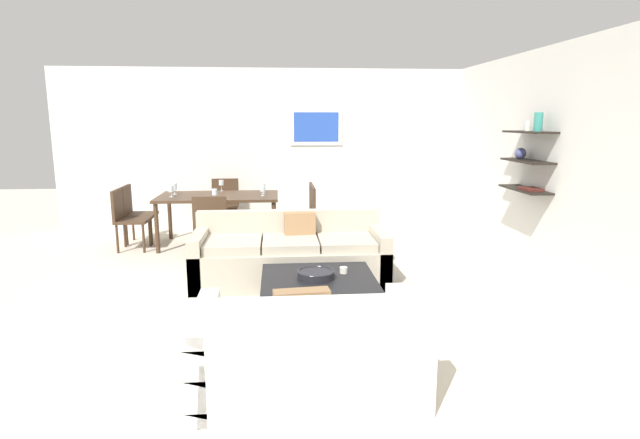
# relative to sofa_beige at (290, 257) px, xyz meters

# --- Properties ---
(ground_plane) EXTENTS (18.00, 18.00, 0.00)m
(ground_plane) POSITION_rel_sofa_beige_xyz_m (0.05, -0.34, -0.29)
(ground_plane) COLOR beige
(back_wall_unit) EXTENTS (8.40, 0.09, 2.70)m
(back_wall_unit) POSITION_rel_sofa_beige_xyz_m (0.35, 3.19, 1.06)
(back_wall_unit) COLOR silver
(back_wall_unit) RESTS_ON ground
(right_wall_shelf_unit) EXTENTS (0.34, 8.20, 2.70)m
(right_wall_shelf_unit) POSITION_rel_sofa_beige_xyz_m (3.08, 0.27, 1.06)
(right_wall_shelf_unit) COLOR silver
(right_wall_shelf_unit) RESTS_ON ground
(sofa_beige) EXTENTS (2.19, 0.90, 0.78)m
(sofa_beige) POSITION_rel_sofa_beige_xyz_m (0.00, 0.00, 0.00)
(sofa_beige) COLOR #B2A893
(sofa_beige) RESTS_ON ground
(loveseat_white) EXTENTS (1.55, 0.90, 0.78)m
(loveseat_white) POSITION_rel_sofa_beige_xyz_m (0.05, -2.48, 0.00)
(loveseat_white) COLOR white
(loveseat_white) RESTS_ON ground
(coffee_table) EXTENTS (1.07, 1.02, 0.38)m
(coffee_table) POSITION_rel_sofa_beige_xyz_m (0.24, -1.10, -0.10)
(coffee_table) COLOR black
(coffee_table) RESTS_ON ground
(decorative_bowl) EXTENTS (0.36, 0.36, 0.07)m
(decorative_bowl) POSITION_rel_sofa_beige_xyz_m (0.21, -1.12, 0.13)
(decorative_bowl) COLOR black
(decorative_bowl) RESTS_ON coffee_table
(candle_jar) EXTENTS (0.08, 0.08, 0.06)m
(candle_jar) POSITION_rel_sofa_beige_xyz_m (0.49, -0.99, 0.12)
(candle_jar) COLOR silver
(candle_jar) RESTS_ON coffee_table
(dining_table) EXTENTS (1.75, 1.02, 0.75)m
(dining_table) POSITION_rel_sofa_beige_xyz_m (-1.01, 1.88, 0.39)
(dining_table) COLOR #422D1E
(dining_table) RESTS_ON ground
(dining_chair_right_near) EXTENTS (0.44, 0.44, 0.88)m
(dining_chair_right_near) POSITION_rel_sofa_beige_xyz_m (0.27, 1.65, 0.21)
(dining_chair_right_near) COLOR #422D1E
(dining_chair_right_near) RESTS_ON ground
(dining_chair_left_near) EXTENTS (0.44, 0.44, 0.88)m
(dining_chair_left_near) POSITION_rel_sofa_beige_xyz_m (-2.29, 1.65, 0.21)
(dining_chair_left_near) COLOR #422D1E
(dining_chair_left_near) RESTS_ON ground
(dining_chair_head) EXTENTS (0.44, 0.44, 0.88)m
(dining_chair_head) POSITION_rel_sofa_beige_xyz_m (-1.01, 2.79, 0.21)
(dining_chair_head) COLOR #422D1E
(dining_chair_head) RESTS_ON ground
(dining_chair_left_far) EXTENTS (0.44, 0.44, 0.88)m
(dining_chair_left_far) POSITION_rel_sofa_beige_xyz_m (-2.29, 2.11, 0.21)
(dining_chair_left_far) COLOR #422D1E
(dining_chair_left_far) RESTS_ON ground
(dining_chair_foot) EXTENTS (0.44, 0.44, 0.88)m
(dining_chair_foot) POSITION_rel_sofa_beige_xyz_m (-1.01, 0.96, 0.21)
(dining_chair_foot) COLOR #422D1E
(dining_chair_foot) RESTS_ON ground
(dining_chair_right_far) EXTENTS (0.44, 0.44, 0.88)m
(dining_chair_right_far) POSITION_rel_sofa_beige_xyz_m (0.27, 2.11, 0.21)
(dining_chair_right_far) COLOR #422D1E
(dining_chair_right_far) RESTS_ON ground
(wine_glass_right_near) EXTENTS (0.08, 0.08, 0.14)m
(wine_glass_right_near) POSITION_rel_sofa_beige_xyz_m (-0.35, 1.75, 0.56)
(wine_glass_right_near) COLOR silver
(wine_glass_right_near) RESTS_ON dining_table
(wine_glass_head) EXTENTS (0.07, 0.07, 0.17)m
(wine_glass_head) POSITION_rel_sofa_beige_xyz_m (-1.01, 2.33, 0.58)
(wine_glass_head) COLOR silver
(wine_glass_head) RESTS_ON dining_table
(wine_glass_left_far) EXTENTS (0.07, 0.07, 0.17)m
(wine_glass_left_far) POSITION_rel_sofa_beige_xyz_m (-1.67, 2.00, 0.57)
(wine_glass_left_far) COLOR silver
(wine_glass_left_far) RESTS_ON dining_table
(wine_glass_left_near) EXTENTS (0.07, 0.07, 0.16)m
(wine_glass_left_near) POSITION_rel_sofa_beige_xyz_m (-1.67, 1.75, 0.57)
(wine_glass_left_near) COLOR silver
(wine_glass_left_near) RESTS_ON dining_table
(wine_glass_foot) EXTENTS (0.07, 0.07, 0.15)m
(wine_glass_foot) POSITION_rel_sofa_beige_xyz_m (-1.01, 1.43, 0.56)
(wine_glass_foot) COLOR silver
(wine_glass_foot) RESTS_ON dining_table
(wine_glass_right_far) EXTENTS (0.06, 0.06, 0.15)m
(wine_glass_right_far) POSITION_rel_sofa_beige_xyz_m (-0.35, 2.00, 0.56)
(wine_glass_right_far) COLOR silver
(wine_glass_right_far) RESTS_ON dining_table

